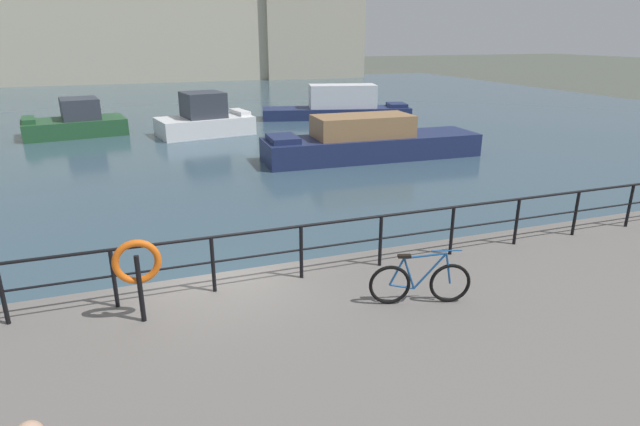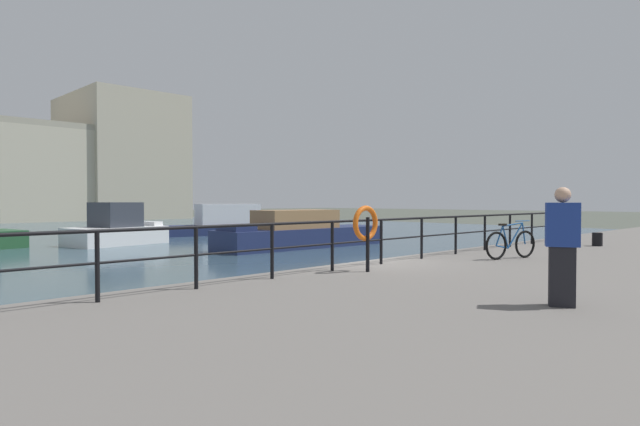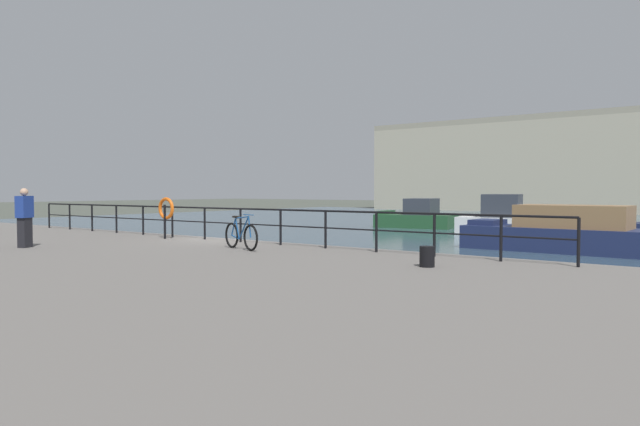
% 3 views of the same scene
% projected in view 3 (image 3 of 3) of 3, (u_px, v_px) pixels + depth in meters
% --- Properties ---
extents(ground_plane, '(240.00, 240.00, 0.00)m').
position_uv_depth(ground_plane, '(227.00, 267.00, 19.54)').
color(ground_plane, '#4C5147').
extents(water_basin, '(80.00, 60.00, 0.01)m').
position_uv_depth(water_basin, '(514.00, 225.00, 43.75)').
color(water_basin, '#385160').
rests_on(water_basin, ground_plane).
extents(quay_promenade, '(56.00, 13.00, 0.97)m').
position_uv_depth(quay_promenade, '(37.00, 275.00, 14.31)').
color(quay_promenade, slate).
rests_on(quay_promenade, ground_plane).
extents(moored_red_daysailer, '(10.03, 2.83, 1.97)m').
position_uv_depth(moored_red_daysailer, '(580.00, 234.00, 23.84)').
color(moored_red_daysailer, navy).
rests_on(moored_red_daysailer, water_basin).
extents(moored_green_narrowboat, '(5.69, 3.78, 2.03)m').
position_uv_depth(moored_green_narrowboat, '(417.00, 217.00, 40.28)').
color(moored_green_narrowboat, '#23512D').
rests_on(moored_green_narrowboat, water_basin).
extents(moored_harbor_tender, '(5.50, 3.65, 2.37)m').
position_uv_depth(moored_harbor_tender, '(503.00, 219.00, 34.33)').
color(moored_harbor_tender, white).
rests_on(moored_harbor_tender, water_basin).
extents(quay_railing, '(21.59, 0.07, 1.08)m').
position_uv_depth(quay_railing, '(222.00, 218.00, 18.52)').
color(quay_railing, black).
rests_on(quay_railing, quay_promenade).
extents(parked_bicycle, '(1.72, 0.55, 0.98)m').
position_uv_depth(parked_bicycle, '(241.00, 235.00, 15.78)').
color(parked_bicycle, black).
rests_on(parked_bicycle, quay_promenade).
extents(mooring_bollard, '(0.32, 0.32, 0.44)m').
position_uv_depth(mooring_bollard, '(427.00, 257.00, 12.16)').
color(mooring_bollard, black).
rests_on(mooring_bollard, quay_promenade).
extents(life_ring_stand, '(0.75, 0.16, 1.40)m').
position_uv_depth(life_ring_stand, '(166.00, 210.00, 19.28)').
color(life_ring_stand, black).
rests_on(life_ring_stand, quay_promenade).
extents(standing_person, '(0.45, 0.52, 1.69)m').
position_uv_depth(standing_person, '(25.00, 217.00, 16.29)').
color(standing_person, black).
rests_on(standing_person, quay_promenade).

